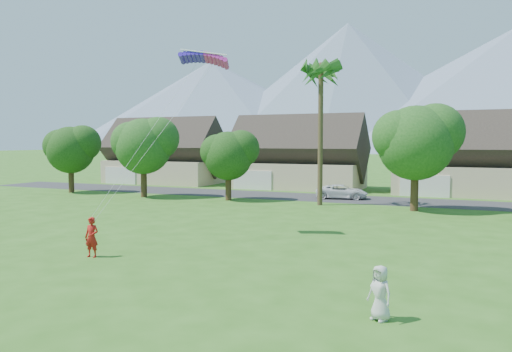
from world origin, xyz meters
The scene contains 10 objects.
ground centered at (0.00, 0.00, 0.00)m, with size 500.00×500.00×0.00m, color #2D6019.
street centered at (0.00, 34.00, 0.01)m, with size 90.00×7.00×0.01m, color #2D2D30.
kite_flyer centered at (-6.47, 4.99, 0.98)m, with size 0.71×0.47×1.95m, color #AC1813.
watcher centered at (7.78, 1.94, 0.87)m, with size 0.85×0.55×1.74m, color beige.
parked_car centered at (-1.42, 34.00, 0.69)m, with size 2.30×4.99×1.39m, color silver.
mountain_ridge centered at (10.40, 260.00, 29.07)m, with size 540.00×240.00×70.00m.
houses_row centered at (0.49, 42.99, 3.44)m, with size 72.75×8.19×8.86m.
tree_row centered at (-1.14, 27.92, 4.89)m, with size 62.27×6.67×8.45m.
fan_palm centered at (-2.00, 28.50, 11.80)m, with size 3.00×3.00×13.80m.
parafoil_kite centered at (-4.36, 12.38, 10.53)m, with size 3.11×1.40×0.50m.
Camera 1 is at (10.37, -13.60, 5.60)m, focal length 35.00 mm.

